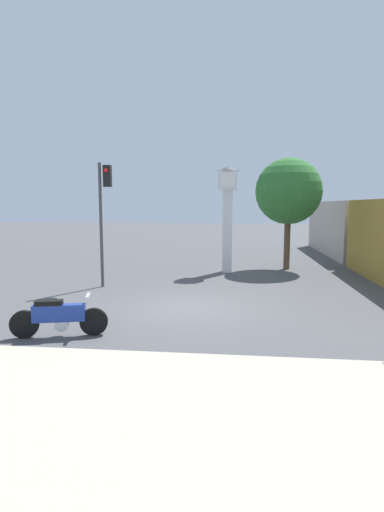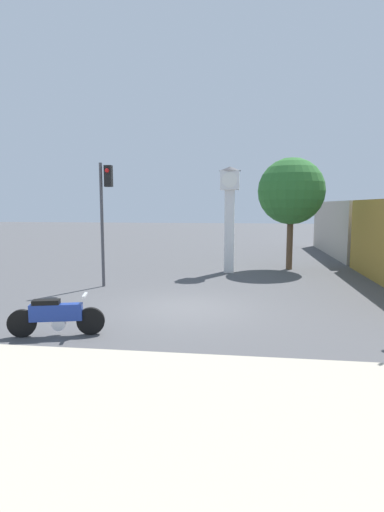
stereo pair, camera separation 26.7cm
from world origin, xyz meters
name	(u,v)px [view 2 (the right image)]	position (x,y,z in m)	size (l,w,h in m)	color
ground_plane	(186,308)	(0.00, 0.00, 0.00)	(120.00, 120.00, 0.00)	#4C4C4F
sidewalk_strip	(111,436)	(0.00, -7.00, 0.05)	(36.00, 6.00, 0.10)	#B2A893
motorcycle	(56,316)	(-2.74, -3.00, 0.49)	(2.24, 0.75, 1.01)	black
clock_tower	(230,204)	(1.03, 6.88, 3.22)	(1.03, 1.03, 4.91)	white
freight_train	(378,234)	(8.49, 9.50, 1.70)	(2.80, 21.36, 3.40)	olive
traffic_light	(105,203)	(-3.55, 2.90, 3.23)	(0.50, 0.35, 4.74)	#47474C
street_tree	(291,192)	(3.95, 8.14, 3.81)	(3.21, 3.21, 5.43)	brown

